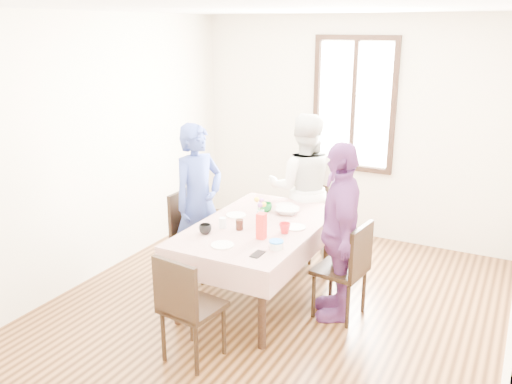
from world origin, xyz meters
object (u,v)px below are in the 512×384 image
at_px(chair_near, 193,306).
at_px(person_left, 198,202).
at_px(chair_right, 340,269).
at_px(dining_table, 258,262).
at_px(chair_left, 197,235).
at_px(chair_far, 304,219).
at_px(person_far, 304,188).
at_px(person_right, 340,232).

bearing_deg(chair_near, person_left, 128.49).
relative_size(chair_right, chair_near, 1.00).
bearing_deg(dining_table, chair_left, 169.21).
bearing_deg(chair_far, chair_left, 54.06).
height_order(dining_table, person_far, person_far).
bearing_deg(person_right, dining_table, -109.49).
bearing_deg(person_far, chair_far, -110.41).
relative_size(chair_near, person_left, 0.56).
xyz_separation_m(dining_table, person_far, (0.00, 1.10, 0.46)).
bearing_deg(person_right, chair_near, -56.89).
relative_size(person_left, person_far, 0.98).
xyz_separation_m(chair_near, person_far, (-0.00, 2.23, 0.38)).
height_order(dining_table, chair_right, chair_right).
distance_m(person_left, person_right, 1.57).
bearing_deg(chair_left, person_right, 87.82).
bearing_deg(dining_table, person_right, 3.73).
height_order(chair_left, chair_right, same).
bearing_deg(person_far, chair_near, 69.59).
xyz_separation_m(person_left, person_right, (1.57, -0.10, -0.01)).
xyz_separation_m(chair_far, person_right, (0.78, -1.07, 0.36)).
relative_size(person_far, person_right, 1.02).
distance_m(chair_left, chair_right, 1.61).
distance_m(chair_right, chair_near, 1.42).
xyz_separation_m(chair_left, chair_near, (0.80, -1.28, 0.00)).
height_order(chair_near, person_right, person_right).
height_order(chair_right, chair_far, same).
xyz_separation_m(dining_table, person_left, (-0.78, 0.15, 0.44)).
xyz_separation_m(chair_right, person_left, (-1.59, 0.10, 0.36)).
distance_m(chair_near, person_far, 2.26).
relative_size(chair_far, person_far, 0.55).
bearing_deg(chair_near, chair_right, 62.60).
bearing_deg(person_left, person_right, -76.14).
xyz_separation_m(chair_far, person_far, (-0.00, -0.02, 0.38)).
height_order(dining_table, person_left, person_left).
relative_size(dining_table, person_left, 1.00).
relative_size(dining_table, chair_right, 1.80).
height_order(dining_table, chair_left, chair_left).
bearing_deg(person_far, person_right, 106.23).
bearing_deg(chair_right, person_far, 44.40).
xyz_separation_m(chair_left, chair_right, (1.61, -0.10, 0.00)).
relative_size(chair_near, person_right, 0.56).
height_order(chair_far, person_left, person_left).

